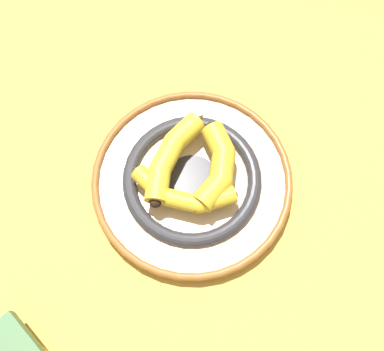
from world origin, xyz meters
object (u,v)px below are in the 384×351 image
object	(u,v)px
banana_b	(171,155)
banana_c	(181,195)
decorative_bowl	(192,180)
banana_a	(217,168)

from	to	relation	value
banana_b	banana_c	bearing A→B (deg)	38.45
decorative_bowl	banana_c	bearing A→B (deg)	-153.45
banana_a	banana_c	world-z (taller)	banana_a
decorative_bowl	banana_c	world-z (taller)	banana_c
banana_a	banana_c	size ratio (longest dim) A/B	0.89
decorative_bowl	banana_a	size ratio (longest dim) A/B	2.49
banana_a	banana_b	distance (m)	0.08
banana_c	banana_a	bearing A→B (deg)	50.05
decorative_bowl	banana_a	bearing A→B (deg)	-29.20
decorative_bowl	banana_c	distance (m)	0.05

